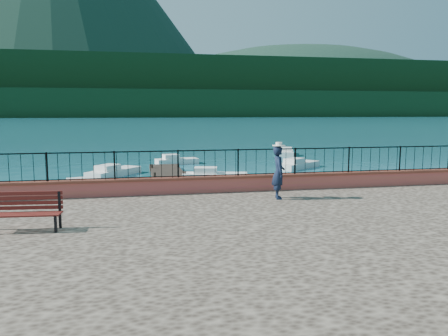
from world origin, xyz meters
name	(u,v)px	position (x,y,z in m)	size (l,w,h in m)	color
ground	(277,254)	(0.00, 0.00, 0.00)	(2000.00, 2000.00, 0.00)	#19596B
parapet	(246,183)	(0.00, 3.70, 1.49)	(28.00, 0.46, 0.58)	#BB4349
railing	(246,163)	(0.00, 3.70, 2.25)	(27.00, 0.05, 0.95)	black
dock	(173,184)	(-2.00, 12.00, 0.15)	(2.00, 16.00, 0.30)	#2D231C
far_forest	(140,104)	(0.00, 300.00, 9.00)	(900.00, 60.00, 18.00)	black
foothills	(138,89)	(0.00, 360.00, 22.00)	(900.00, 120.00, 44.00)	black
companion_hill	(300,114)	(220.00, 560.00, 0.00)	(448.00, 384.00, 180.00)	#142D23
park_bench	(26,219)	(-6.66, -0.48, 1.49)	(1.74, 0.72, 0.94)	black
person	(279,172)	(0.71, 2.08, 2.09)	(0.65, 0.43, 1.79)	black
hat	(279,144)	(0.71, 2.08, 3.05)	(0.44, 0.44, 0.12)	white
boat_0	(96,184)	(-6.01, 11.20, 0.40)	(4.12, 1.30, 0.80)	silver
boat_1	(215,174)	(0.71, 13.83, 0.40)	(3.86, 1.30, 0.80)	white
boat_2	(298,163)	(7.66, 18.06, 0.40)	(3.86, 1.30, 0.80)	silver
boat_3	(114,170)	(-5.34, 16.89, 0.40)	(4.10, 1.30, 0.80)	white
boat_4	(177,159)	(-0.78, 22.35, 0.40)	(3.25, 1.30, 0.80)	silver
boat_5	(286,151)	(10.03, 27.35, 0.40)	(3.83, 1.30, 0.80)	silver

